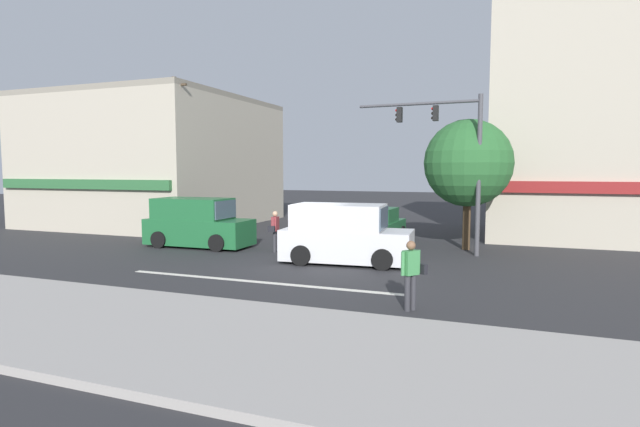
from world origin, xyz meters
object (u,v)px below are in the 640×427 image
(van_approaching_near, at_px, (197,224))
(pedestrian_mid_crossing, at_px, (275,229))
(sedan_crossing_center, at_px, (378,226))
(street_tree, at_px, (468,163))
(utility_pole_near_left, at_px, (176,155))
(pedestrian_foreground_with_bag, at_px, (411,271))
(traffic_light_mast, at_px, (453,148))
(van_waiting_far, at_px, (344,235))
(utility_pole_far_right, at_px, (535,142))

(van_approaching_near, xyz_separation_m, pedestrian_mid_crossing, (3.79, -0.10, -0.05))
(sedan_crossing_center, relative_size, van_approaching_near, 0.90)
(street_tree, xyz_separation_m, utility_pole_near_left, (-13.67, -1.14, 0.45))
(street_tree, xyz_separation_m, van_approaching_near, (-11.01, -3.31, -2.60))
(pedestrian_foreground_with_bag, height_order, pedestrian_mid_crossing, same)
(traffic_light_mast, height_order, van_waiting_far, traffic_light_mast)
(van_waiting_far, height_order, van_approaching_near, same)
(sedan_crossing_center, height_order, pedestrian_mid_crossing, pedestrian_mid_crossing)
(utility_pole_far_right, height_order, sedan_crossing_center, utility_pole_far_right)
(utility_pole_near_left, xyz_separation_m, pedestrian_mid_crossing, (6.45, -2.28, -3.11))
(street_tree, height_order, utility_pole_far_right, utility_pole_far_right)
(utility_pole_near_left, height_order, sedan_crossing_center, utility_pole_near_left)
(traffic_light_mast, distance_m, sedan_crossing_center, 5.53)
(utility_pole_near_left, height_order, traffic_light_mast, utility_pole_near_left)
(traffic_light_mast, bearing_deg, pedestrian_foreground_with_bag, -90.07)
(traffic_light_mast, xyz_separation_m, sedan_crossing_center, (-3.58, 2.41, -3.46))
(van_approaching_near, bearing_deg, sedan_crossing_center, 31.55)
(traffic_light_mast, bearing_deg, sedan_crossing_center, 146.09)
(utility_pole_near_left, bearing_deg, van_approaching_near, -39.30)
(utility_pole_near_left, height_order, pedestrian_foreground_with_bag, utility_pole_near_left)
(utility_pole_near_left, distance_m, pedestrian_mid_crossing, 7.51)
(van_approaching_near, bearing_deg, street_tree, 16.76)
(sedan_crossing_center, distance_m, pedestrian_foreground_with_bag, 11.46)
(utility_pole_far_right, bearing_deg, pedestrian_mid_crossing, -147.44)
(sedan_crossing_center, bearing_deg, pedestrian_mid_crossing, -125.98)
(street_tree, distance_m, utility_pole_far_right, 4.04)
(van_waiting_far, relative_size, pedestrian_mid_crossing, 2.83)
(utility_pole_near_left, bearing_deg, sedan_crossing_center, 12.29)
(street_tree, relative_size, traffic_light_mast, 0.88)
(sedan_crossing_center, bearing_deg, utility_pole_near_left, -167.71)
(utility_pole_far_right, relative_size, van_approaching_near, 1.92)
(van_approaching_near, relative_size, pedestrian_mid_crossing, 2.77)
(street_tree, relative_size, van_waiting_far, 1.15)
(pedestrian_foreground_with_bag, bearing_deg, sedan_crossing_center, 108.15)
(street_tree, xyz_separation_m, sedan_crossing_center, (-4.04, 0.96, -2.89))
(van_waiting_far, xyz_separation_m, pedestrian_mid_crossing, (-3.38, 1.31, -0.05))
(utility_pole_far_right, relative_size, pedestrian_mid_crossing, 5.31)
(van_approaching_near, height_order, pedestrian_foreground_with_bag, van_approaching_near)
(pedestrian_foreground_with_bag, distance_m, pedestrian_mid_crossing, 9.38)
(van_approaching_near, bearing_deg, traffic_light_mast, 10.05)
(traffic_light_mast, height_order, van_approaching_near, traffic_light_mast)
(traffic_light_mast, relative_size, pedestrian_mid_crossing, 3.71)
(utility_pole_far_right, height_order, van_approaching_near, utility_pole_far_right)
(van_waiting_far, xyz_separation_m, van_approaching_near, (-7.17, 1.41, 0.00))
(street_tree, bearing_deg, utility_pole_near_left, -175.25)
(utility_pole_near_left, distance_m, traffic_light_mast, 13.21)
(van_approaching_near, bearing_deg, van_waiting_far, -11.09)
(utility_pole_near_left, relative_size, traffic_light_mast, 1.26)
(van_waiting_far, bearing_deg, utility_pole_near_left, 159.97)
(street_tree, bearing_deg, utility_pole_far_right, 47.43)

